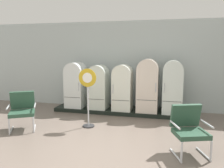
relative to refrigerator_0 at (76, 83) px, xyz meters
name	(u,v)px	position (x,y,z in m)	size (l,w,h in m)	color
ground	(92,153)	(1.57, -2.92, -0.95)	(12.00, 10.00, 0.05)	#6F6157
back_wall	(126,65)	(1.57, 0.74, 0.60)	(11.76, 0.12, 3.01)	silver
display_plinth	(122,110)	(1.57, 0.11, -0.86)	(4.44, 0.95, 0.12)	black
refrigerator_0	(76,83)	(0.00, 0.00, 0.00)	(0.60, 0.68, 1.50)	white
refrigerator_1	(99,86)	(0.81, -0.03, -0.04)	(0.59, 0.63, 1.43)	silver
refrigerator_2	(123,86)	(1.61, -0.03, -0.02)	(0.60, 0.61, 1.46)	white
refrigerator_3	(148,84)	(2.40, 0.01, 0.08)	(0.65, 0.70, 1.64)	silver
refrigerator_4	(173,85)	(3.15, 0.02, 0.06)	(0.58, 0.72, 1.61)	silver
armchair_left	(22,109)	(-0.60, -2.08, -0.38)	(0.84, 0.85, 0.97)	silver
armchair_right	(189,127)	(3.43, -2.53, -0.38)	(0.80, 0.81, 0.97)	silver
sign_stand	(88,98)	(0.98, -1.51, -0.13)	(0.48, 0.32, 1.56)	#2D2D30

